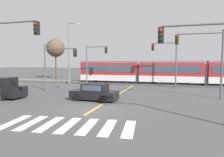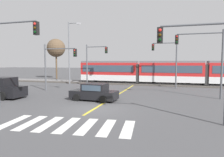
% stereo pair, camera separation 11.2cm
% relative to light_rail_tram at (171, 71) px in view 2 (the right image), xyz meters
% --- Properties ---
extents(ground_plane, '(200.00, 200.00, 0.00)m').
position_rel_light_rail_tram_xyz_m(ground_plane, '(-5.25, -17.39, -2.05)').
color(ground_plane, '#474749').
extents(track_bed, '(120.00, 4.00, 0.18)m').
position_rel_light_rail_tram_xyz_m(track_bed, '(-5.25, 0.01, -1.96)').
color(track_bed, '#4C4742').
rests_on(track_bed, ground).
extents(rail_near, '(120.00, 0.08, 0.10)m').
position_rel_light_rail_tram_xyz_m(rail_near, '(-5.25, -0.71, -1.82)').
color(rail_near, '#939399').
rests_on(rail_near, track_bed).
extents(rail_far, '(120.00, 0.08, 0.10)m').
position_rel_light_rail_tram_xyz_m(rail_far, '(-5.25, 0.73, -1.82)').
color(rail_far, '#939399').
rests_on(rail_far, track_bed).
extents(light_rail_tram, '(28.00, 2.64, 3.43)m').
position_rel_light_rail_tram_xyz_m(light_rail_tram, '(0.00, 0.00, 0.00)').
color(light_rail_tram, silver).
rests_on(light_rail_tram, track_bed).
extents(crosswalk_stripe_0, '(0.85, 2.84, 0.01)m').
position_rel_light_rail_tram_xyz_m(crosswalk_stripe_0, '(-8.53, -21.67, -2.04)').
color(crosswalk_stripe_0, silver).
rests_on(crosswalk_stripe_0, ground).
extents(crosswalk_stripe_1, '(0.85, 2.84, 0.01)m').
position_rel_light_rail_tram_xyz_m(crosswalk_stripe_1, '(-7.44, -21.55, -2.04)').
color(crosswalk_stripe_1, silver).
rests_on(crosswalk_stripe_1, ground).
extents(crosswalk_stripe_2, '(0.85, 2.84, 0.01)m').
position_rel_light_rail_tram_xyz_m(crosswalk_stripe_2, '(-6.35, -21.44, -2.04)').
color(crosswalk_stripe_2, silver).
rests_on(crosswalk_stripe_2, ground).
extents(crosswalk_stripe_3, '(0.85, 2.84, 0.01)m').
position_rel_light_rail_tram_xyz_m(crosswalk_stripe_3, '(-5.25, -21.32, -2.04)').
color(crosswalk_stripe_3, silver).
rests_on(crosswalk_stripe_3, ground).
extents(crosswalk_stripe_4, '(0.85, 2.84, 0.01)m').
position_rel_light_rail_tram_xyz_m(crosswalk_stripe_4, '(-4.16, -21.20, -2.04)').
color(crosswalk_stripe_4, silver).
rests_on(crosswalk_stripe_4, ground).
extents(crosswalk_stripe_5, '(0.85, 2.84, 0.01)m').
position_rel_light_rail_tram_xyz_m(crosswalk_stripe_5, '(-3.07, -21.09, -2.04)').
color(crosswalk_stripe_5, silver).
rests_on(crosswalk_stripe_5, ground).
extents(crosswalk_stripe_6, '(0.85, 2.84, 0.01)m').
position_rel_light_rail_tram_xyz_m(crosswalk_stripe_6, '(-1.97, -20.97, -2.04)').
color(crosswalk_stripe_6, silver).
rests_on(crosswalk_stripe_6, ground).
extents(lane_centre_line, '(0.20, 17.33, 0.01)m').
position_rel_light_rail_tram_xyz_m(lane_centre_line, '(-5.25, -10.66, -2.04)').
color(lane_centre_line, gold).
rests_on(lane_centre_line, ground).
extents(sedan_crossing, '(4.31, 2.14, 1.52)m').
position_rel_light_rail_tram_xyz_m(sedan_crossing, '(-6.49, -14.31, -1.35)').
color(sedan_crossing, black).
rests_on(sedan_crossing, ground).
extents(traffic_light_mid_right, '(4.25, 0.38, 6.38)m').
position_rel_light_rail_tram_xyz_m(traffic_light_mid_right, '(3.13, -10.44, 2.25)').
color(traffic_light_mid_right, '#515459').
rests_on(traffic_light_mid_right, ground).
extents(traffic_light_near_right, '(3.75, 0.38, 5.90)m').
position_rel_light_rail_tram_xyz_m(traffic_light_near_right, '(1.66, -18.98, 1.85)').
color(traffic_light_near_right, '#515459').
rests_on(traffic_light_near_right, ground).
extents(traffic_light_far_right, '(3.25, 0.38, 6.36)m').
position_rel_light_rail_tram_xyz_m(traffic_light_far_right, '(-0.35, -3.60, 2.11)').
color(traffic_light_far_right, '#515459').
rests_on(traffic_light_far_right, ground).
extents(traffic_light_far_left, '(3.25, 0.38, 5.98)m').
position_rel_light_rail_tram_xyz_m(traffic_light_far_left, '(-10.75, -3.75, 1.91)').
color(traffic_light_far_left, '#515459').
rests_on(traffic_light_far_left, ground).
extents(traffic_light_near_left, '(3.75, 0.38, 6.70)m').
position_rel_light_rail_tram_xyz_m(traffic_light_near_left, '(-11.12, -19.05, 2.33)').
color(traffic_light_near_left, '#515459').
rests_on(traffic_light_near_left, ground).
extents(traffic_light_mid_left, '(4.25, 0.38, 5.58)m').
position_rel_light_rail_tram_xyz_m(traffic_light_mid_left, '(-12.99, -10.02, 1.62)').
color(traffic_light_mid_left, '#515459').
rests_on(traffic_light_mid_left, ground).
extents(street_lamp_west, '(2.03, 0.28, 9.60)m').
position_rel_light_rail_tram_xyz_m(street_lamp_west, '(-15.15, -2.63, 3.33)').
color(street_lamp_west, slate).
rests_on(street_lamp_west, ground).
extents(bare_tree_far_west, '(3.71, 3.71, 8.20)m').
position_rel_light_rail_tram_xyz_m(bare_tree_far_west, '(-22.72, 5.46, 4.26)').
color(bare_tree_far_west, brown).
rests_on(bare_tree_far_west, ground).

